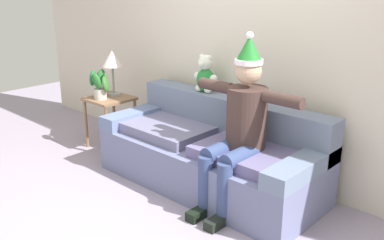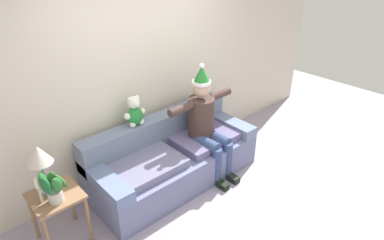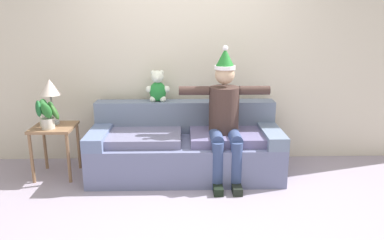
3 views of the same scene
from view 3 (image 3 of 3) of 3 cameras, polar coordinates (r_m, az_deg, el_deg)
ground_plane at (r=3.57m, az=-0.83°, el=-14.50°), size 10.00×10.00×0.00m
back_wall at (r=4.67m, az=-1.12°, el=10.08°), size 7.00×0.10×2.70m
couch at (r=4.37m, az=-1.01°, el=-4.17°), size 2.18×0.90×0.81m
person_seated at (r=4.11m, az=5.09°, el=0.92°), size 1.02×0.77×1.50m
teddy_bear at (r=4.48m, az=-5.32°, el=5.04°), size 0.29×0.17×0.38m
side_table at (r=4.51m, az=-20.51°, el=-2.21°), size 0.47×0.47×0.60m
table_lamp at (r=4.49m, az=-21.13°, el=4.45°), size 0.24×0.24×0.52m
potted_plant at (r=4.36m, az=-21.53°, el=0.90°), size 0.28×0.26×0.34m
candle_tall at (r=4.46m, az=-22.51°, el=1.21°), size 0.04×0.04×0.27m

